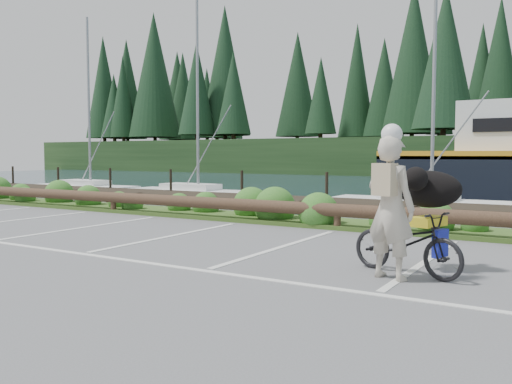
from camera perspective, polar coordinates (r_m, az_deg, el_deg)
ground at (r=8.34m, az=-3.85°, el=-7.80°), size 72.00×72.00×0.00m
vegetation_strip at (r=12.97m, az=9.74°, el=-3.39°), size 34.00×1.60×0.10m
log_rail at (r=12.34m, az=8.54°, el=-3.99°), size 32.00×0.30×0.60m
bicycle at (r=7.97m, az=15.56°, el=-5.15°), size 1.84×1.09×0.92m
cyclist at (r=7.57m, az=13.97°, el=-1.63°), size 0.82×0.66×1.95m
dog at (r=8.37m, az=17.72°, el=0.28°), size 0.72×1.04×0.55m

